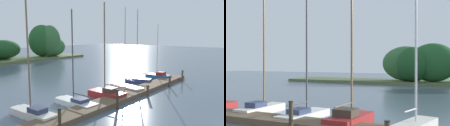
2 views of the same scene
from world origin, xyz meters
The scene contains 5 objects.
sailboat_1 centered at (-6.53, 12.64, 0.40)m, with size 1.21×3.96×7.51m.
sailboat_2 centered at (-3.09, 12.33, 0.34)m, with size 1.36×4.01×7.19m.
sailboat_3 centered at (-0.02, 11.83, 0.45)m, with size 1.44×3.49×7.95m.
sailboat_4 centered at (3.16, 12.03, 0.40)m, with size 1.69×3.88×7.82m.
mooring_piling_2 centered at (-1.81, 9.28, 0.74)m, with size 0.23×0.23×1.47m.
Camera 2 is at (5.98, -1.26, 3.22)m, focal length 45.91 mm.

